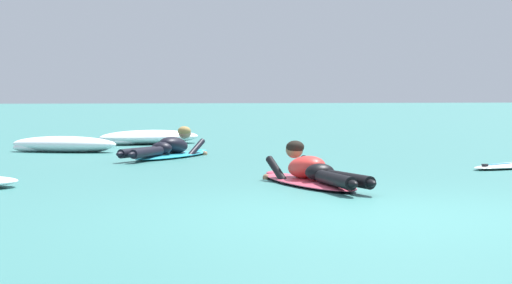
# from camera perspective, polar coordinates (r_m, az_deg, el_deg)

# --- Properties ---
(ground_plane) EXTENTS (120.00, 120.00, 0.00)m
(ground_plane) POSITION_cam_1_polar(r_m,az_deg,el_deg) (18.49, -1.93, -0.36)
(ground_plane) COLOR #387A75
(surfer_near) EXTENTS (1.01, 2.70, 0.55)m
(surfer_near) POSITION_cam_1_polar(r_m,az_deg,el_deg) (11.32, 3.25, -1.86)
(surfer_near) COLOR #E54C66
(surfer_near) RESTS_ON ground
(surfer_far) EXTENTS (1.78, 2.45, 0.53)m
(surfer_far) POSITION_cam_1_polar(r_m,az_deg,el_deg) (15.91, -5.08, -0.43)
(surfer_far) COLOR #2DB2D1
(surfer_far) RESTS_ON ground
(whitewater_front) EXTENTS (2.34, 1.71, 0.28)m
(whitewater_front) POSITION_cam_1_polar(r_m,az_deg,el_deg) (20.02, -6.18, 0.26)
(whitewater_front) COLOR white
(whitewater_front) RESTS_ON ground
(whitewater_mid_left) EXTENTS (2.01, 1.25, 0.28)m
(whitewater_mid_left) POSITION_cam_1_polar(r_m,az_deg,el_deg) (17.63, -11.03, -0.15)
(whitewater_mid_left) COLOR white
(whitewater_mid_left) RESTS_ON ground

